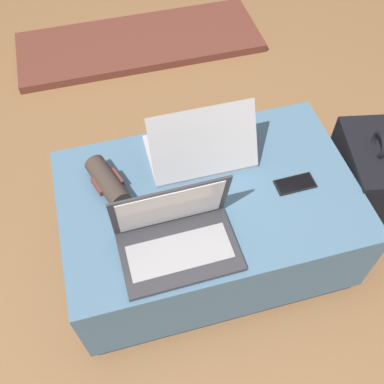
{
  "coord_description": "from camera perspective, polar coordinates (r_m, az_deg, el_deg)",
  "views": [
    {
      "loc": [
        -0.29,
        -0.85,
        1.65
      ],
      "look_at": [
        -0.07,
        -0.04,
        0.47
      ],
      "focal_mm": 42.0,
      "sensor_mm": 36.0,
      "label": 1
    }
  ],
  "objects": [
    {
      "name": "fireplace_hearth",
      "position": [
        2.79,
        -6.65,
        18.35
      ],
      "size": [
        1.4,
        0.5,
        0.04
      ],
      "color": "brown",
      "rests_on": "ground_plane"
    },
    {
      "name": "wrist_brace",
      "position": [
        1.55,
        -10.69,
        1.3
      ],
      "size": [
        0.13,
        0.21,
        0.07
      ],
      "rotation": [
        0.0,
        0.0,
        5.04
      ],
      "color": "#3D332D",
      "rests_on": "ottoman"
    },
    {
      "name": "laptop_near",
      "position": [
        1.39,
        -2.01,
        -5.64
      ],
      "size": [
        0.37,
        0.24,
        0.24
      ],
      "rotation": [
        0.0,
        0.0,
        0.02
      ],
      "color": "#333338",
      "rests_on": "ottoman"
    },
    {
      "name": "cell_phone",
      "position": [
        1.6,
        12.96,
        1.02
      ],
      "size": [
        0.14,
        0.07,
        0.01
      ],
      "rotation": [
        0.0,
        0.0,
        1.59
      ],
      "color": "black",
      "rests_on": "ottoman"
    },
    {
      "name": "backpack",
      "position": [
        1.93,
        20.74,
        0.91
      ],
      "size": [
        0.3,
        0.38,
        0.49
      ],
      "rotation": [
        0.0,
        0.0,
        1.37
      ],
      "color": "black",
      "rests_on": "ground_plane"
    },
    {
      "name": "ottoman",
      "position": [
        1.71,
        2.02,
        -3.92
      ],
      "size": [
        1.03,
        0.66,
        0.39
      ],
      "color": "#2A3D4E",
      "rests_on": "ground_plane"
    },
    {
      "name": "ground_plane",
      "position": [
        1.88,
        1.84,
        -7.09
      ],
      "size": [
        14.0,
        14.0,
        0.0
      ],
      "primitive_type": "plane",
      "color": "olive"
    },
    {
      "name": "laptop_far",
      "position": [
        1.61,
        1.07,
        5.58
      ],
      "size": [
        0.37,
        0.25,
        0.23
      ],
      "rotation": [
        0.0,
        0.0,
        3.14
      ],
      "color": "#B7B7BC",
      "rests_on": "ottoman"
    }
  ]
}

